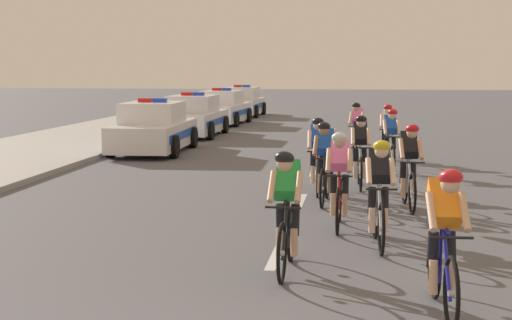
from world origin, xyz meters
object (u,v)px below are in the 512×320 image
Objects in this scene: cyclist_third at (379,192)px; cyclist_sixth at (409,165)px; cyclist_eighth at (391,139)px; police_car_second at (194,117)px; cyclist_seventh at (318,154)px; cyclist_tenth at (357,129)px; cyclist_second at (287,209)px; police_car_third at (222,109)px; cyclist_fourth at (339,179)px; cyclist_fifth at (325,161)px; police_car_furthest at (242,103)px; cyclist_eleventh at (387,132)px; police_car_nearest at (154,129)px; cyclist_ninth at (360,150)px; cyclist_lead at (444,238)px.

cyclist_third is 2.95m from cyclist_sixth.
cyclist_eighth is 10.84m from police_car_second.
cyclist_seventh is 1.00× the size of cyclist_tenth.
cyclist_sixth is (1.73, 4.36, 0.00)m from cyclist_second.
cyclist_eighth is (0.45, 7.59, 0.00)m from cyclist_third.
police_car_third reaches higher than cyclist_third.
cyclist_seventh is at bearing 99.20° from cyclist_fourth.
cyclist_third is at bearing -74.40° from cyclist_fifth.
police_car_furthest reaches higher than cyclist_seventh.
cyclist_seventh is 1.00× the size of cyclist_eleventh.
cyclist_fourth is 0.38× the size of police_car_third.
cyclist_eleventh is 0.39× the size of police_car_nearest.
police_car_furthest reaches higher than cyclist_sixth.
cyclist_fourth is 2.11m from cyclist_fifth.
cyclist_sixth is 0.38× the size of police_car_third.
police_car_second reaches higher than cyclist_tenth.
cyclist_fifth is 0.38× the size of police_car_third.
police_car_second is 11.30m from police_car_furthest.
police_car_second is 1.00× the size of police_car_furthest.
police_car_nearest is (-5.38, 7.61, -0.11)m from cyclist_fifth.
police_car_furthest is at bearing 109.43° from cyclist_tenth.
cyclist_sixth is at bearing 56.42° from cyclist_fourth.
cyclist_second is at bearing -79.90° from police_car_furthest.
cyclist_second and cyclist_fifth have the same top height.
police_car_nearest is (-6.72, 1.09, -0.11)m from cyclist_eleventh.
police_car_furthest is at bearing 105.10° from cyclist_ninth.
cyclist_sixth is at bearing -88.84° from cyclist_eleventh.
police_car_second reaches higher than cyclist_fifth.
police_car_third is (-6.73, 12.02, -0.11)m from cyclist_eleventh.
police_car_third reaches higher than cyclist_seventh.
police_car_third is (-5.18, 17.45, -0.11)m from cyclist_seventh.
cyclist_lead and cyclist_sixth have the same top height.
police_car_nearest reaches higher than cyclist_eleventh.
cyclist_eleventh is at bearing 81.25° from cyclist_ninth.
cyclist_fifth and cyclist_eleventh have the same top height.
cyclist_eighth and cyclist_tenth have the same top height.
cyclist_eleventh is (0.45, 9.75, 0.00)m from cyclist_third.
police_car_nearest is at bearing 130.84° from cyclist_sixth.
cyclist_eleventh is (-0.14, 6.85, 0.00)m from cyclist_sixth.
cyclist_eighth is 0.39× the size of police_car_furthest.
cyclist_third is 17.27m from police_car_second.
cyclist_tenth is (-0.81, 3.03, 0.00)m from cyclist_eighth.
cyclist_tenth is at bearing 97.01° from cyclist_sixth.
cyclist_eighth is 2.58m from cyclist_ninth.
cyclist_fourth is 11.25m from police_car_nearest.
cyclist_tenth is 5.92m from police_car_nearest.
cyclist_third is 5.12m from cyclist_ninth.
cyclist_second is at bearing -98.05° from cyclist_eleventh.
cyclist_second is at bearing -67.33° from police_car_nearest.
cyclist_second is 1.00× the size of cyclist_fourth.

